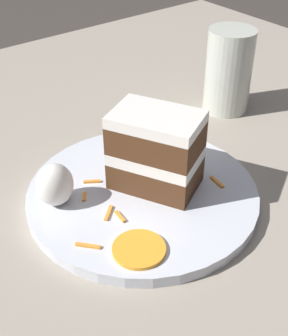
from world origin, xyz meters
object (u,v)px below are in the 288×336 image
(drinking_glass, at_px, (228,76))
(plate, at_px, (144,195))
(cake_slice, at_px, (157,151))
(orange_garnish, at_px, (139,249))
(cream_dollop, at_px, (55,185))

(drinking_glass, bearing_deg, plate, -157.22)
(plate, height_order, drinking_glass, drinking_glass)
(cake_slice, height_order, orange_garnish, cake_slice)
(orange_garnish, bearing_deg, cake_slice, 42.03)
(cream_dollop, height_order, drinking_glass, drinking_glass)
(cream_dollop, xyz_separation_m, orange_garnish, (0.03, -0.12, -0.02))
(cake_slice, xyz_separation_m, cream_dollop, (-0.12, 0.04, -0.02))
(drinking_glass, bearing_deg, orange_garnish, -150.24)
(plate, relative_size, drinking_glass, 2.14)
(cream_dollop, relative_size, drinking_glass, 0.40)
(plate, xyz_separation_m, orange_garnish, (-0.07, -0.08, 0.01))
(plate, height_order, cake_slice, cake_slice)
(plate, bearing_deg, orange_garnish, -130.99)
(plate, distance_m, drinking_glass, 0.28)
(cake_slice, height_order, cream_dollop, cake_slice)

